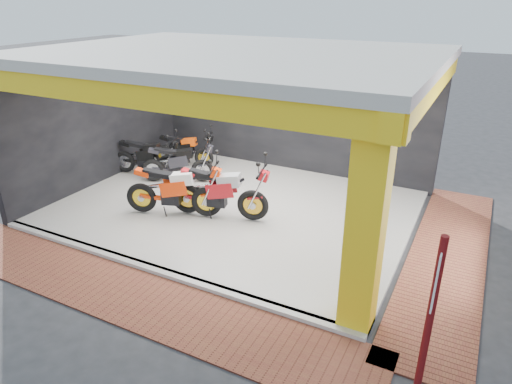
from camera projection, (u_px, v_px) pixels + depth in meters
ground at (186, 247)px, 9.33m from camera, size 80.00×80.00×0.00m
showroom_floor at (235, 208)px, 10.94m from camera, size 8.00×6.00×0.10m
showroom_ceiling at (232, 55)px, 9.53m from camera, size 8.40×6.40×0.20m
back_wall at (288, 111)px, 12.79m from camera, size 8.20×0.20×3.50m
left_wall at (98, 119)px, 11.99m from camera, size 0.20×6.20×3.50m
corner_column at (366, 226)px, 6.45m from camera, size 0.50×0.50×3.50m
header_beam_front at (137, 95)px, 7.20m from camera, size 8.40×0.30×0.40m
header_beam_right at (430, 85)px, 7.97m from camera, size 0.30×6.40×0.40m
floor_kerb at (154, 270)px, 8.48m from camera, size 8.00×0.20×0.10m
paver_front at (125, 294)px, 7.86m from camera, size 9.00×1.40×0.03m
paver_right at (447, 258)px, 8.94m from camera, size 1.40×7.00×0.03m
signpost at (431, 315)px, 5.39m from camera, size 0.09×0.33×2.34m
moto_hero at (206, 188)px, 10.10m from camera, size 2.51×1.59×1.44m
moto_row_a at (253, 191)px, 9.91m from camera, size 2.53×1.42×1.46m
moto_row_b at (167, 155)px, 12.43m from camera, size 2.16×1.19×1.25m
moto_row_c at (203, 148)px, 13.10m from camera, size 2.04×1.17×1.18m
moto_row_d at (202, 160)px, 12.07m from camera, size 2.18×1.59×1.26m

